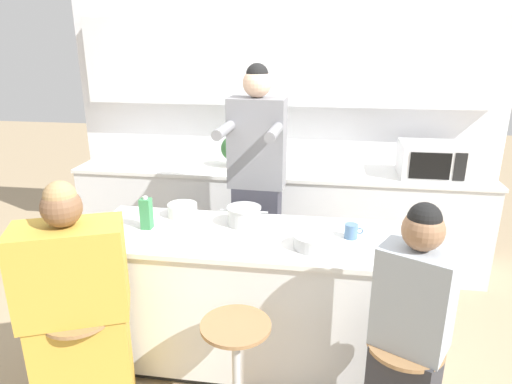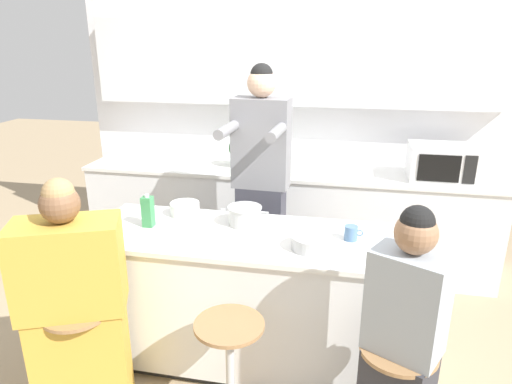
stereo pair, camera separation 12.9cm
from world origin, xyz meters
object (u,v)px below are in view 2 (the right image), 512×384
at_px(fruit_bowl, 312,242).
at_px(potted_plant, 241,149).
at_px(bar_stool_center, 230,376).
at_px(person_wrapped_blanket, 76,313).
at_px(bar_stool_leftmost, 84,361).
at_px(cooking_pot, 245,215).
at_px(microwave, 441,162).
at_px(person_cooking, 261,193).
at_px(juice_carton, 148,212).
at_px(kitchen_island, 254,299).
at_px(coffee_cup_near, 351,233).
at_px(person_seated_near, 401,357).

height_order(fruit_bowl, potted_plant, potted_plant).
xyz_separation_m(bar_stool_center, person_wrapped_blanket, (-0.83, -0.03, 0.29)).
height_order(bar_stool_leftmost, potted_plant, potted_plant).
distance_m(cooking_pot, microwave, 1.85).
bearing_deg(microwave, person_cooking, -152.43).
height_order(person_cooking, potted_plant, person_cooking).
height_order(juice_carton, potted_plant, potted_plant).
bearing_deg(bar_stool_leftmost, cooking_pot, 47.89).
xyz_separation_m(bar_stool_leftmost, person_cooking, (0.73, 1.32, 0.58)).
distance_m(kitchen_island, juice_carton, 0.87).
height_order(bar_stool_leftmost, person_cooking, person_cooking).
bearing_deg(kitchen_island, bar_stool_center, -90.00).
distance_m(kitchen_island, coffee_cup_near, 0.76).
relative_size(bar_stool_center, potted_plant, 2.37).
bearing_deg(microwave, bar_stool_center, -122.92).
distance_m(fruit_bowl, microwave, 1.77).
xyz_separation_m(bar_stool_leftmost, potted_plant, (0.40, 2.06, 0.72)).
distance_m(bar_stool_center, person_seated_near, 0.87).
distance_m(person_seated_near, fruit_bowl, 0.75).
height_order(microwave, potted_plant, potted_plant).
xyz_separation_m(coffee_cup_near, microwave, (0.71, 1.34, 0.11)).
bearing_deg(kitchen_island, person_seated_near, -37.57).
height_order(person_cooking, person_wrapped_blanket, person_cooking).
bearing_deg(cooking_pot, kitchen_island, -59.33).
distance_m(kitchen_island, person_seated_near, 1.06).
bearing_deg(person_cooking, bar_stool_center, -83.59).
distance_m(kitchen_island, fruit_bowl, 0.61).
relative_size(person_cooking, person_seated_near, 1.35).
bearing_deg(bar_stool_center, bar_stool_leftmost, -176.54).
height_order(bar_stool_center, microwave, microwave).
height_order(kitchen_island, potted_plant, potted_plant).
height_order(coffee_cup_near, juice_carton, juice_carton).
bearing_deg(microwave, person_wrapped_blanket, -136.31).
xyz_separation_m(cooking_pot, microwave, (1.37, 1.23, 0.10)).
bearing_deg(juice_carton, cooking_pot, 14.67).
bearing_deg(fruit_bowl, bar_stool_leftmost, -155.69).
relative_size(person_seated_near, cooking_pot, 4.51).
bearing_deg(fruit_bowl, coffee_cup_near, 37.13).
xyz_separation_m(bar_stool_leftmost, juice_carton, (0.14, 0.65, 0.64)).
distance_m(person_cooking, juice_carton, 0.90).
xyz_separation_m(coffee_cup_near, potted_plant, (-0.98, 1.37, 0.13)).
relative_size(bar_stool_leftmost, coffee_cup_near, 6.21).
xyz_separation_m(person_cooking, coffee_cup_near, (0.66, -0.62, 0.01)).
bearing_deg(person_wrapped_blanket, person_cooking, 37.79).
distance_m(bar_stool_center, coffee_cup_near, 1.04).
relative_size(person_seated_near, fruit_bowl, 6.03).
distance_m(bar_stool_leftmost, juice_carton, 0.92).
bearing_deg(coffee_cup_near, bar_stool_leftmost, -153.46).
relative_size(fruit_bowl, coffee_cup_near, 2.09).
bearing_deg(cooking_pot, bar_stool_center, -83.23).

